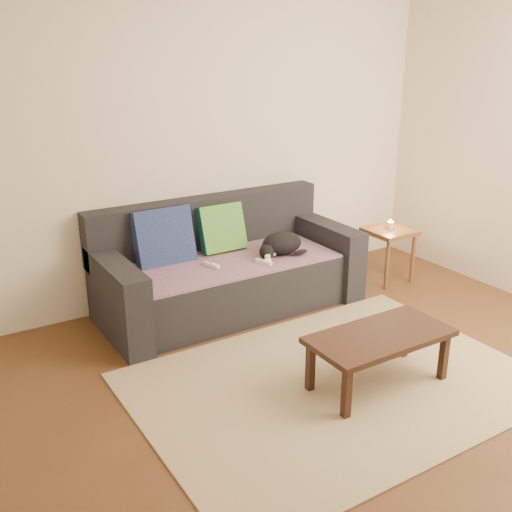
# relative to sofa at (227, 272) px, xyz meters

# --- Properties ---
(ground) EXTENTS (4.50, 4.50, 0.00)m
(ground) POSITION_rel_sofa_xyz_m (0.00, -1.57, -0.31)
(ground) COLOR brown
(ground) RESTS_ON ground
(back_wall) EXTENTS (4.50, 0.04, 2.60)m
(back_wall) POSITION_rel_sofa_xyz_m (0.00, 0.43, 0.99)
(back_wall) COLOR beige
(back_wall) RESTS_ON ground
(sofa) EXTENTS (2.10, 0.94, 0.87)m
(sofa) POSITION_rel_sofa_xyz_m (0.00, 0.00, 0.00)
(sofa) COLOR #232328
(sofa) RESTS_ON ground
(throw_blanket) EXTENTS (1.66, 0.74, 0.02)m
(throw_blanket) POSITION_rel_sofa_xyz_m (0.00, -0.09, 0.12)
(throw_blanket) COLOR #422A4F
(throw_blanket) RESTS_ON sofa
(cushion_navy) EXTENTS (0.47, 0.23, 0.48)m
(cushion_navy) POSITION_rel_sofa_xyz_m (-0.47, 0.17, 0.32)
(cushion_navy) COLOR #131149
(cushion_navy) RESTS_ON throw_blanket
(cushion_green) EXTENTS (0.39, 0.21, 0.40)m
(cushion_green) POSITION_rel_sofa_xyz_m (0.05, 0.17, 0.32)
(cushion_green) COLOR #0D5740
(cushion_green) RESTS_ON throw_blanket
(cat) EXTENTS (0.46, 0.36, 0.18)m
(cat) POSITION_rel_sofa_xyz_m (0.40, -0.18, 0.22)
(cat) COLOR black
(cat) RESTS_ON throw_blanket
(wii_remote_a) EXTENTS (0.08, 0.15, 0.03)m
(wii_remote_a) POSITION_rel_sofa_xyz_m (-0.21, -0.14, 0.15)
(wii_remote_a) COLOR white
(wii_remote_a) RESTS_ON throw_blanket
(wii_remote_b) EXTENTS (0.09, 0.15, 0.03)m
(wii_remote_b) POSITION_rel_sofa_xyz_m (0.17, -0.30, 0.15)
(wii_remote_b) COLOR white
(wii_remote_b) RESTS_ON throw_blanket
(side_table) EXTENTS (0.39, 0.39, 0.49)m
(side_table) POSITION_rel_sofa_xyz_m (1.54, -0.26, 0.10)
(side_table) COLOR brown
(side_table) RESTS_ON ground
(candle) EXTENTS (0.06, 0.06, 0.09)m
(candle) POSITION_rel_sofa_xyz_m (1.54, -0.26, 0.22)
(candle) COLOR beige
(candle) RESTS_ON side_table
(rug) EXTENTS (2.50, 1.80, 0.01)m
(rug) POSITION_rel_sofa_xyz_m (0.00, -1.42, -0.30)
(rug) COLOR tan
(rug) RESTS_ON ground
(coffee_table) EXTENTS (0.92, 0.46, 0.37)m
(coffee_table) POSITION_rel_sofa_xyz_m (0.22, -1.57, 0.01)
(coffee_table) COLOR #321A13
(coffee_table) RESTS_ON rug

